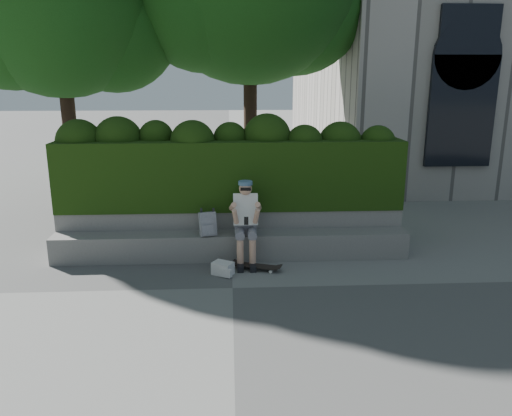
{
  "coord_description": "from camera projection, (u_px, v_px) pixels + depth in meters",
  "views": [
    {
      "loc": [
        -0.02,
        -6.8,
        3.01
      ],
      "look_at": [
        0.4,
        1.0,
        0.95
      ],
      "focal_mm": 35.0,
      "sensor_mm": 36.0,
      "label": 1
    }
  ],
  "objects": [
    {
      "name": "person",
      "position": [
        246.0,
        219.0,
        8.19
      ],
      "size": [
        0.4,
        0.76,
        1.38
      ],
      "color": "slate",
      "rests_on": "ground"
    },
    {
      "name": "bench_ledge",
      "position": [
        232.0,
        246.0,
        8.48
      ],
      "size": [
        6.0,
        0.45,
        0.45
      ],
      "primitive_type": "cube",
      "color": "gray",
      "rests_on": "ground"
    },
    {
      "name": "backpack_ground",
      "position": [
        223.0,
        268.0,
        7.82
      ],
      "size": [
        0.37,
        0.34,
        0.2
      ],
      "primitive_type": "cube",
      "rotation": [
        0.0,
        0.0,
        -0.54
      ],
      "color": "silver",
      "rests_on": "ground"
    },
    {
      "name": "ground",
      "position": [
        233.0,
        288.0,
        7.34
      ],
      "size": [
        80.0,
        80.0,
        0.0
      ],
      "primitive_type": "plane",
      "color": "slate",
      "rests_on": "ground"
    },
    {
      "name": "skateboard",
      "position": [
        257.0,
        266.0,
        8.01
      ],
      "size": [
        0.75,
        0.41,
        0.08
      ],
      "rotation": [
        0.0,
        0.0,
        -0.34
      ],
      "color": "black",
      "rests_on": "ground"
    },
    {
      "name": "hedge",
      "position": [
        231.0,
        173.0,
        8.87
      ],
      "size": [
        6.0,
        1.0,
        1.2
      ],
      "primitive_type": "cube",
      "color": "black",
      "rests_on": "planter_wall"
    },
    {
      "name": "backpack_plaid",
      "position": [
        208.0,
        224.0,
        8.26
      ],
      "size": [
        0.3,
        0.21,
        0.4
      ],
      "primitive_type": "cube",
      "rotation": [
        0.0,
        0.0,
        0.28
      ],
      "color": "#A1A2A6",
      "rests_on": "bench_ledge"
    },
    {
      "name": "planter_wall",
      "position": [
        231.0,
        229.0,
        8.91
      ],
      "size": [
        6.0,
        0.5,
        0.75
      ],
      "primitive_type": "cube",
      "color": "gray",
      "rests_on": "ground"
    }
  ]
}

